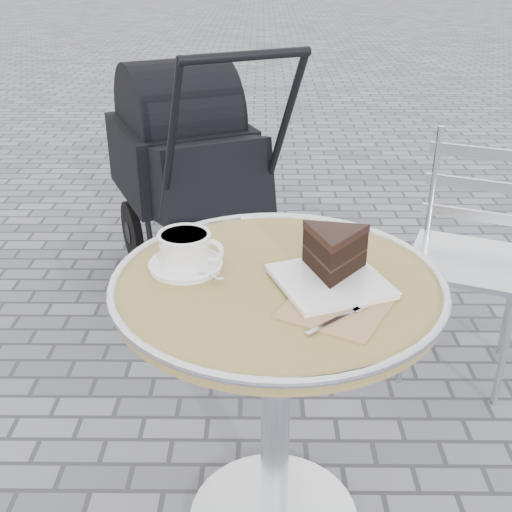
{
  "coord_description": "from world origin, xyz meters",
  "views": [
    {
      "loc": [
        -0.04,
        -1.2,
        1.39
      ],
      "look_at": [
        -0.05,
        0.02,
        0.78
      ],
      "focal_mm": 45.0,
      "sensor_mm": 36.0,
      "label": 1
    }
  ],
  "objects_px": {
    "cafe_table": "(277,344)",
    "baby_stroller": "(190,173)",
    "bistro_chair": "(474,228)",
    "cappuccino_set": "(186,253)",
    "cake_plate_set": "(333,258)"
  },
  "relations": [
    {
      "from": "cafe_table",
      "to": "bistro_chair",
      "type": "relative_size",
      "value": 0.9
    },
    {
      "from": "cafe_table",
      "to": "bistro_chair",
      "type": "xyz_separation_m",
      "value": [
        0.68,
        0.77,
        -0.06
      ]
    },
    {
      "from": "cafe_table",
      "to": "baby_stroller",
      "type": "relative_size",
      "value": 0.66
    },
    {
      "from": "cafe_table",
      "to": "baby_stroller",
      "type": "xyz_separation_m",
      "value": [
        -0.34,
        1.4,
        -0.08
      ]
    },
    {
      "from": "cake_plate_set",
      "to": "cafe_table",
      "type": "bearing_deg",
      "value": 159.73
    },
    {
      "from": "cafe_table",
      "to": "cake_plate_set",
      "type": "relative_size",
      "value": 2.06
    },
    {
      "from": "cafe_table",
      "to": "baby_stroller",
      "type": "bearing_deg",
      "value": 103.73
    },
    {
      "from": "cafe_table",
      "to": "baby_stroller",
      "type": "height_order",
      "value": "baby_stroller"
    },
    {
      "from": "cappuccino_set",
      "to": "baby_stroller",
      "type": "distance_m",
      "value": 1.38
    },
    {
      "from": "cappuccino_set",
      "to": "baby_stroller",
      "type": "bearing_deg",
      "value": 104.01
    },
    {
      "from": "bistro_chair",
      "to": "baby_stroller",
      "type": "bearing_deg",
      "value": 170.23
    },
    {
      "from": "bistro_chair",
      "to": "baby_stroller",
      "type": "xyz_separation_m",
      "value": [
        -1.02,
        0.63,
        -0.03
      ]
    },
    {
      "from": "cappuccino_set",
      "to": "cake_plate_set",
      "type": "bearing_deg",
      "value": -1.81
    },
    {
      "from": "cafe_table",
      "to": "cappuccino_set",
      "type": "distance_m",
      "value": 0.29
    },
    {
      "from": "bistro_chair",
      "to": "baby_stroller",
      "type": "distance_m",
      "value": 1.2
    }
  ]
}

